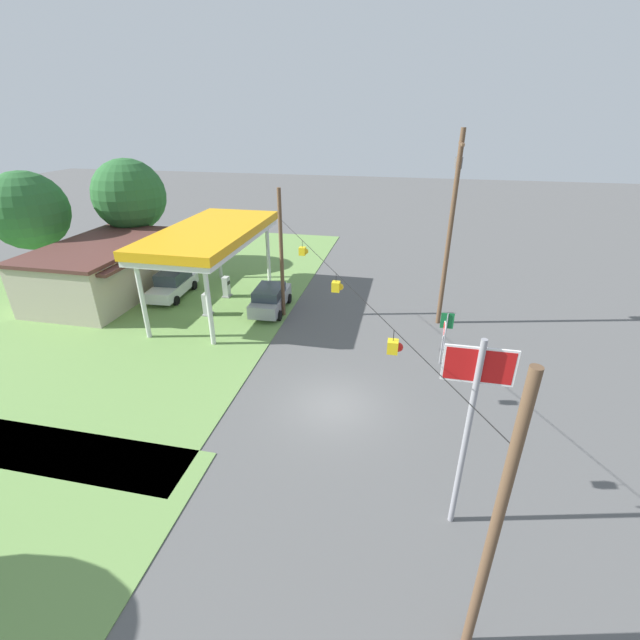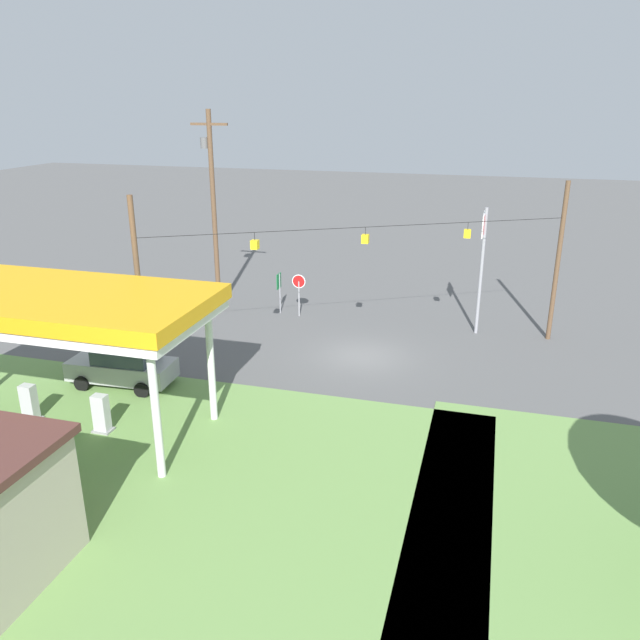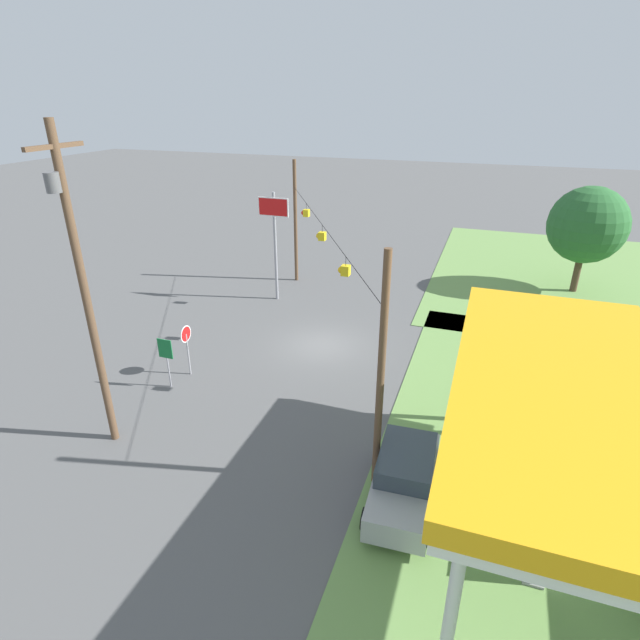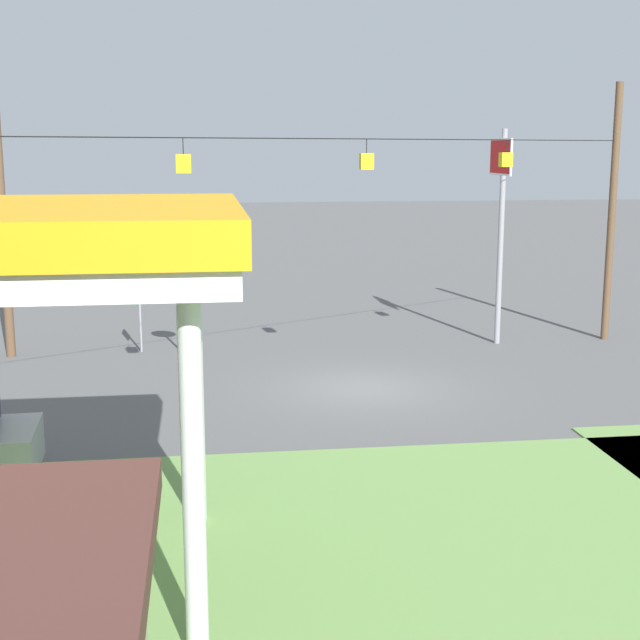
% 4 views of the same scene
% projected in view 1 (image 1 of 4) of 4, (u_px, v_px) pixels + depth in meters
% --- Properties ---
extents(ground_plane, '(160.00, 160.00, 0.00)m').
position_uv_depth(ground_plane, '(334.00, 406.00, 19.65)').
color(ground_plane, '#565656').
extents(grass_verge_station_corner, '(36.00, 28.00, 0.04)m').
position_uv_depth(grass_verge_station_corner, '(124.00, 286.00, 33.30)').
color(grass_verge_station_corner, '#6B934C').
rests_on(grass_verge_station_corner, ground).
extents(gas_station_canopy, '(11.91, 5.53, 5.47)m').
position_uv_depth(gas_station_canopy, '(210.00, 236.00, 27.76)').
color(gas_station_canopy, silver).
rests_on(gas_station_canopy, ground).
extents(gas_station_store, '(11.15, 7.19, 3.81)m').
position_uv_depth(gas_station_store, '(106.00, 269.00, 31.15)').
color(gas_station_store, '#B2A893').
rests_on(gas_station_store, ground).
extents(fuel_pump_near, '(0.71, 0.56, 1.54)m').
position_uv_depth(fuel_pump_near, '(207.00, 305.00, 28.18)').
color(fuel_pump_near, gray).
rests_on(fuel_pump_near, ground).
extents(fuel_pump_far, '(0.71, 0.56, 1.54)m').
position_uv_depth(fuel_pump_far, '(226.00, 288.00, 31.02)').
color(fuel_pump_far, gray).
rests_on(fuel_pump_far, ground).
extents(car_at_pumps_front, '(4.68, 2.28, 1.78)m').
position_uv_depth(car_at_pumps_front, '(270.00, 298.00, 28.70)').
color(car_at_pumps_front, '#9E9EA3').
rests_on(car_at_pumps_front, ground).
extents(car_at_pumps_rear, '(4.94, 2.30, 1.89)m').
position_uv_depth(car_at_pumps_rear, '(173.00, 283.00, 31.12)').
color(car_at_pumps_rear, white).
rests_on(car_at_pumps_rear, ground).
extents(stop_sign_roadside, '(0.80, 0.08, 2.50)m').
position_uv_depth(stop_sign_roadside, '(444.00, 333.00, 22.20)').
color(stop_sign_roadside, '#99999E').
rests_on(stop_sign_roadside, ground).
extents(stop_sign_overhead, '(0.22, 1.94, 6.78)m').
position_uv_depth(stop_sign_overhead, '(473.00, 401.00, 12.11)').
color(stop_sign_overhead, gray).
rests_on(stop_sign_overhead, ground).
extents(route_sign, '(0.10, 0.70, 2.40)m').
position_uv_depth(route_sign, '(447.00, 325.00, 23.33)').
color(route_sign, gray).
rests_on(route_sign, ground).
extents(utility_pole_main, '(2.20, 0.44, 11.46)m').
position_uv_depth(utility_pole_main, '(451.00, 224.00, 24.74)').
color(utility_pole_main, brown).
rests_on(utility_pole_main, ground).
extents(signal_span_gantry, '(18.15, 10.24, 8.23)m').
position_uv_depth(signal_span_gantry, '(336.00, 319.00, 17.72)').
color(signal_span_gantry, brown).
rests_on(signal_span_gantry, ground).
extents(tree_behind_station, '(5.80, 5.80, 8.43)m').
position_uv_depth(tree_behind_station, '(28.00, 211.00, 32.14)').
color(tree_behind_station, '#4C3828').
rests_on(tree_behind_station, ground).
extents(tree_far_back, '(5.80, 5.80, 8.97)m').
position_uv_depth(tree_far_back, '(129.00, 196.00, 35.03)').
color(tree_far_back, '#4C3828').
rests_on(tree_far_back, ground).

